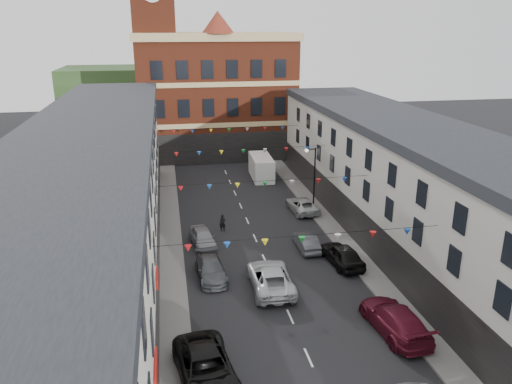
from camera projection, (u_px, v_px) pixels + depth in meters
ground at (276, 285)px, 33.95m from camera, size 160.00×160.00×0.00m
pavement_left at (173, 279)px, 34.62m from camera, size 1.80×64.00×0.15m
pavement_right at (361, 263)px, 36.96m from camera, size 1.80×64.00×0.15m
terrace_left at (90, 218)px, 31.19m from camera, size 8.40×56.00×10.70m
terrace_right at (436, 203)px, 35.35m from camera, size 8.40×56.00×9.70m
civic_building at (215, 94)px, 66.80m from camera, size 20.60×13.30×18.50m
clock_tower at (155, 42)px, 60.62m from camera, size 5.60×5.60×30.00m
distant_hill at (180, 95)px, 89.56m from camera, size 40.00×14.00×10.00m
street_lamp at (312, 170)px, 46.90m from camera, size 1.10×0.36×6.00m
car_left_c at (206, 369)px, 24.40m from camera, size 3.35×6.06×1.61m
car_left_d at (211, 269)px, 34.69m from camera, size 2.16×4.72×1.34m
car_left_e at (203, 237)px, 39.84m from camera, size 2.19×4.30×1.40m
car_right_c at (395, 319)px, 28.48m from camera, size 2.75×5.82×1.64m
car_right_d at (342, 254)px, 36.64m from camera, size 2.44×4.87×1.59m
car_right_e at (306, 242)px, 39.19m from camera, size 1.36×3.87×1.27m
car_right_f at (302, 205)px, 47.18m from camera, size 2.52×4.90×1.32m
moving_car at (271, 277)px, 33.27m from camera, size 2.76×5.79×1.59m
white_van at (261, 167)px, 57.54m from camera, size 2.39×5.83×2.55m
pedestrian at (223, 223)px, 42.58m from camera, size 0.65×0.54×1.52m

